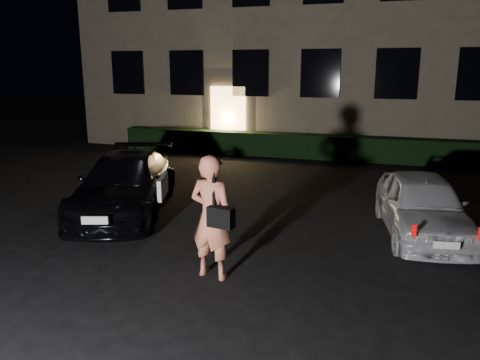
% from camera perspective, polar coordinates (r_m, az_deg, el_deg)
% --- Properties ---
extents(ground, '(80.00, 80.00, 0.00)m').
position_cam_1_polar(ground, '(7.46, -3.39, -12.07)').
color(ground, black).
rests_on(ground, ground).
extents(building, '(20.00, 8.11, 12.00)m').
position_cam_1_polar(building, '(21.57, 11.71, 20.74)').
color(building, brown).
rests_on(building, ground).
extents(hedge, '(15.00, 0.70, 0.85)m').
position_cam_1_polar(hedge, '(17.18, 9.21, 4.05)').
color(hedge, black).
rests_on(hedge, ground).
extents(sedan, '(3.11, 4.84, 1.31)m').
position_cam_1_polar(sedan, '(10.90, -13.77, -0.47)').
color(sedan, black).
rests_on(sedan, ground).
extents(hatch, '(2.00, 3.77, 1.22)m').
position_cam_1_polar(hatch, '(9.80, 21.30, -2.86)').
color(hatch, silver).
rests_on(hatch, ground).
extents(man, '(0.82, 0.59, 1.97)m').
position_cam_1_polar(man, '(7.23, -3.46, -4.51)').
color(man, '#DF7A5A').
rests_on(man, ground).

